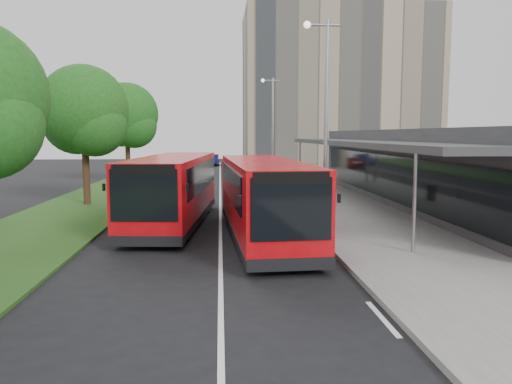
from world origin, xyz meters
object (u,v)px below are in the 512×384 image
car_near (240,163)px  bus_main (264,199)px  tree_mid (84,115)px  bollard (291,177)px  bus_second (173,190)px  litter_bin (319,193)px  car_far (213,160)px  lamp_post_far (272,122)px  tree_far (127,119)px  lamp_post_near (324,110)px

car_near → bus_main: bearing=-83.4°
tree_mid → bollard: 16.47m
bus_second → litter_bin: 9.27m
bollard → car_far: 24.89m
bollard → tree_mid: bearing=-140.3°
bus_second → car_far: size_ratio=2.53×
lamp_post_far → litter_bin: (1.23, -13.26, -4.14)m
litter_bin → car_near: bearing=96.4°
tree_far → car_far: tree_far is taller
litter_bin → car_far: bearing=100.2°
tree_mid → car_near: tree_mid is taller
lamp_post_near → car_near: 34.94m
lamp_post_near → bus_second: bearing=170.0°
bus_second → car_near: 33.85m
tree_mid → bus_main: tree_mid is taller
lamp_post_far → bus_second: 20.15m
tree_far → lamp_post_near: (11.13, -19.05, -0.21)m
tree_far → bus_main: size_ratio=0.76×
bollard → tree_far: bearing=171.6°
tree_far → car_near: (9.20, 15.60, -4.26)m
lamp_post_near → bus_second: (-6.04, 1.06, -3.26)m
bus_main → lamp_post_near: bearing=36.3°
car_far → lamp_post_near: bearing=-80.4°
bus_main → car_near: bearing=85.9°
litter_bin → bus_second: bearing=-142.0°
lamp_post_far → bus_main: bearing=-96.6°
lamp_post_far → tree_far: bearing=-175.1°
lamp_post_far → car_far: 22.30m
car_near → bus_second: bearing=-89.4°
bollard → bus_main: bearing=-100.8°
litter_bin → car_far: (-6.24, 34.60, 0.08)m
bus_main → car_near: (0.62, 36.74, -0.78)m
tree_far → bollard: tree_far is taller
tree_far → bus_second: (5.08, -17.99, -3.47)m
car_far → tree_mid: bearing=-97.4°
lamp_post_near → bollard: (1.14, 17.23, -4.12)m
lamp_post_far → bus_main: 22.48m
lamp_post_near → car_far: 41.84m
tree_mid → car_far: 35.07m
lamp_post_near → litter_bin: bearing=79.7°
lamp_post_far → car_far: bearing=103.2°
bus_second → tree_mid: bearing=135.5°
car_near → lamp_post_far: bearing=-74.9°
tree_far → bus_main: bearing=-67.9°
lamp_post_far → car_near: lamp_post_far is taller
bus_second → bus_main: bearing=-36.9°
tree_far → car_near: 18.60m
bus_second → litter_bin: bus_second is taller
litter_bin → car_near: car_near is taller
car_near → car_far: car_far is taller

